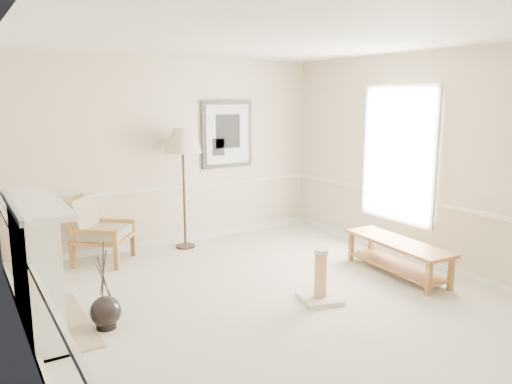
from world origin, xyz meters
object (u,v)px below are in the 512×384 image
floor_vase (106,312)px  bench (397,252)px  scratching_post (320,285)px  floor_lamp (183,144)px  armchair (95,227)px

floor_vase → bench: (3.68, -0.43, 0.14)m
scratching_post → floor_lamp: bearing=99.5°
floor_vase → armchair: 2.24m
floor_lamp → scratching_post: (0.46, -2.74, -1.41)m
floor_vase → armchair: armchair is taller
floor_vase → bench: bearing=-6.6°
floor_lamp → scratching_post: size_ratio=3.00×
floor_lamp → scratching_post: bearing=-80.5°
armchair → scratching_post: (1.80, -2.76, -0.31)m
armchair → floor_vase: bearing=-153.4°
floor_lamp → bench: bearing=-54.0°
floor_vase → scratching_post: 2.34m
armchair → floor_lamp: (1.35, -0.02, 1.10)m
armchair → bench: armchair is taller
floor_lamp → floor_vase: bearing=-130.1°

